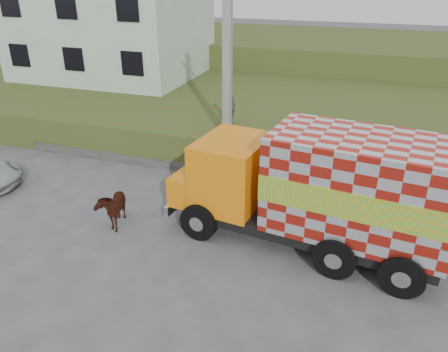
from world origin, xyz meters
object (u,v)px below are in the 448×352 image
(cargo_truck, at_px, (319,190))
(utility_pole, at_px, (227,71))
(pedestrian, at_px, (229,105))
(cow, at_px, (112,206))

(cargo_truck, bearing_deg, utility_pole, 142.86)
(utility_pole, distance_m, pedestrian, 2.49)
(cow, bearing_deg, pedestrian, 58.05)
(utility_pole, bearing_deg, cow, -114.04)
(utility_pole, distance_m, cargo_truck, 6.15)
(utility_pole, bearing_deg, pedestrian, 105.99)
(utility_pole, xyz_separation_m, cargo_truck, (4.07, -4.03, -2.24))
(pedestrian, bearing_deg, cow, 78.97)
(cargo_truck, xyz_separation_m, cow, (-6.28, -0.91, -1.19))
(cow, relative_size, pedestrian, 1.00)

